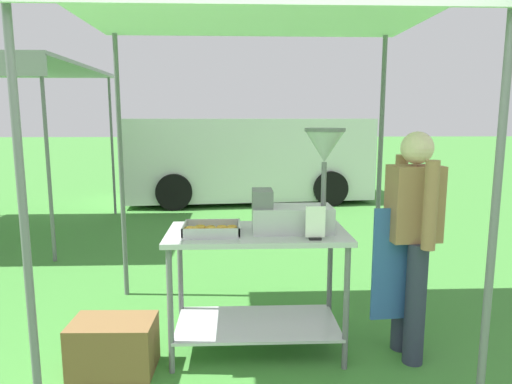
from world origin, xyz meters
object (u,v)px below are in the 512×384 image
(donut_tray, at_px, (211,230))
(vendor, at_px, (411,234))
(donut_fryer, at_px, (301,192))
(van_white, at_px, (247,158))
(stall_canopy, at_px, (257,15))
(supply_crate, at_px, (114,346))
(donut_cart, at_px, (257,267))
(menu_sign, at_px, (315,226))

(donut_tray, xyz_separation_m, vendor, (1.39, -0.05, -0.03))
(donut_fryer, relative_size, vendor, 0.45)
(van_white, bearing_deg, donut_tray, -93.50)
(stall_canopy, xyz_separation_m, van_white, (0.07, 6.31, -1.51))
(vendor, relative_size, supply_crate, 2.86)
(donut_cart, relative_size, donut_tray, 3.25)
(donut_cart, height_order, menu_sign, menu_sign)
(stall_canopy, relative_size, donut_tray, 6.75)
(menu_sign, distance_m, supply_crate, 1.58)
(donut_cart, bearing_deg, vendor, -6.26)
(stall_canopy, xyz_separation_m, donut_tray, (-0.32, -0.16, -1.46))
(donut_cart, bearing_deg, supply_crate, -166.71)
(stall_canopy, relative_size, vendor, 1.64)
(stall_canopy, height_order, donut_fryer, stall_canopy)
(menu_sign, xyz_separation_m, vendor, (0.70, 0.13, -0.10))
(donut_tray, height_order, menu_sign, menu_sign)
(stall_canopy, height_order, supply_crate, stall_canopy)
(donut_tray, distance_m, van_white, 6.48)
(menu_sign, height_order, vendor, vendor)
(van_white, bearing_deg, donut_cart, -90.65)
(donut_fryer, relative_size, menu_sign, 3.26)
(vendor, bearing_deg, donut_cart, 173.74)
(stall_canopy, relative_size, donut_cart, 2.08)
(donut_cart, bearing_deg, donut_tray, -169.06)
(donut_cart, relative_size, vendor, 0.79)
(stall_canopy, relative_size, van_white, 0.53)
(vendor, bearing_deg, menu_sign, -169.68)
(stall_canopy, height_order, menu_sign, stall_canopy)
(stall_canopy, relative_size, menu_sign, 11.89)
(donut_tray, xyz_separation_m, donut_fryer, (0.63, 0.05, 0.26))
(stall_canopy, bearing_deg, donut_fryer, -20.19)
(supply_crate, bearing_deg, donut_tray, 14.42)
(stall_canopy, bearing_deg, van_white, 89.34)
(vendor, relative_size, van_white, 0.32)
(supply_crate, bearing_deg, van_white, 80.97)
(menu_sign, bearing_deg, donut_tray, 165.40)
(donut_tray, distance_m, menu_sign, 0.72)
(donut_tray, relative_size, vendor, 0.24)
(donut_cart, distance_m, donut_tray, 0.44)
(donut_tray, distance_m, supply_crate, 1.01)
(van_white, bearing_deg, donut_fryer, -87.92)
(donut_cart, bearing_deg, menu_sign, -33.23)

